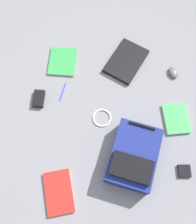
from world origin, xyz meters
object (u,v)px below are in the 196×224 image
Objects in this scene: book_red at (63,62)px; power_brick at (39,99)px; laptop at (126,61)px; computer_mouse at (173,73)px; book_blue at (59,192)px; pen_black at (63,92)px; cable_coil at (102,118)px; backpack at (133,157)px; book_manual at (176,119)px; earbud_pouch at (184,171)px.

power_brick reaches higher than book_red.
computer_mouse is (0.35, -0.12, 0.00)m from laptop.
power_brick is at bearing 102.26° from book_blue.
book_red is 1.81× the size of pen_black.
pen_black is (0.17, 0.05, -0.01)m from power_brick.
laptop is at bearing 24.88° from pen_black.
cable_coil is at bearing -115.34° from laptop.
laptop is 0.72m from power_brick.
backpack is at bearing -36.37° from power_brick.
power_brick is at bearing 168.28° from book_manual.
book_manual is (0.80, -0.51, 0.00)m from book_red.
backpack is 0.91m from book_red.
book_blue is at bearing -153.04° from computer_mouse.
backpack is 0.70m from pen_black.
pen_black is at bearing 142.19° from earbud_pouch.
pen_black is (0.03, 0.71, -0.01)m from book_blue.
pen_black is at bearing 131.75° from backpack.
cable_coil is 0.36m from pen_black.
backpack is at bearing 21.16° from book_blue.
cable_coil is at bearing -166.07° from computer_mouse.
cable_coil is at bearing 58.14° from book_blue.
computer_mouse is at bearing 85.29° from book_manual.
laptop is 0.54m from pen_black.
cable_coil is at bearing -20.37° from power_brick.
laptop is 1.08m from book_blue.
laptop is 1.54× the size of book_red.
earbud_pouch is at bearing -30.34° from power_brick.
power_brick is at bearing -157.08° from laptop.
laptop is 4.16× the size of computer_mouse.
cable_coil is 1.63× the size of earbud_pouch.
computer_mouse is (0.86, 0.82, 0.01)m from book_blue.
backpack is at bearing -58.23° from cable_coil.
book_manual is 0.37m from earbud_pouch.
book_manual is 0.37m from computer_mouse.
laptop is at bearing 144.45° from computer_mouse.
earbud_pouch is at bearing -16.60° from backpack.
earbud_pouch is (-0.03, -0.73, -0.01)m from computer_mouse.
computer_mouse is (0.37, 0.63, -0.06)m from backpack.
laptop is 2.79× the size of pen_black.
power_brick is at bearing 149.66° from earbud_pouch.
power_brick is at bearing -119.70° from book_red.
book_manual is 1.81× the size of power_brick.
laptop is 0.50m from cable_coil.
book_manual is at bearing -32.38° from book_red.
book_manual is at bearing 89.42° from earbud_pouch.
book_blue and book_manual have the same top height.
power_brick is (-0.66, -0.28, 0.00)m from laptop.
book_red is at bearing 120.22° from cable_coil.
pen_black is 1.78× the size of earbud_pouch.
cable_coil is at bearing -38.25° from pen_black.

